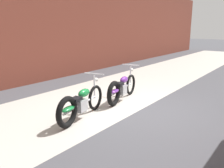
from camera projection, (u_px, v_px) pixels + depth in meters
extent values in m
plane|color=#47474C|center=(139.00, 111.00, 6.34)|extent=(80.00, 80.00, 0.00)
cube|color=#B2ADA3|center=(91.00, 99.00, 7.36)|extent=(36.00, 3.50, 0.01)
cube|color=brown|center=(22.00, 24.00, 8.84)|extent=(36.00, 0.50, 4.60)
torus|color=black|center=(95.00, 98.00, 6.37)|extent=(0.68, 0.22, 0.68)
torus|color=black|center=(67.00, 112.00, 5.22)|extent=(0.74, 0.28, 0.73)
cylinder|color=silver|center=(83.00, 103.00, 5.78)|extent=(1.22, 0.31, 0.06)
cube|color=#99999E|center=(81.00, 106.00, 5.72)|extent=(0.36, 0.28, 0.28)
ellipsoid|color=#197A38|center=(84.00, 93.00, 5.80)|extent=(0.47, 0.28, 0.20)
ellipsoid|color=#197A38|center=(68.00, 109.00, 5.24)|extent=(0.47, 0.27, 0.10)
cube|color=black|center=(76.00, 99.00, 5.49)|extent=(0.32, 0.25, 0.08)
cylinder|color=silver|center=(94.00, 87.00, 6.26)|extent=(0.05, 0.05, 0.62)
cylinder|color=silver|center=(94.00, 74.00, 6.17)|extent=(0.15, 0.57, 0.03)
sphere|color=white|center=(96.00, 80.00, 6.30)|extent=(0.11, 0.11, 0.11)
cylinder|color=silver|center=(70.00, 111.00, 5.59)|extent=(0.55, 0.17, 0.06)
torus|color=black|center=(131.00, 85.00, 7.81)|extent=(0.68, 0.21, 0.68)
torus|color=black|center=(114.00, 93.00, 6.67)|extent=(0.74, 0.27, 0.73)
cylinder|color=silver|center=(123.00, 88.00, 7.23)|extent=(1.22, 0.29, 0.06)
cube|color=#99999E|center=(122.00, 90.00, 7.17)|extent=(0.36, 0.28, 0.28)
ellipsoid|color=#6B2D93|center=(124.00, 80.00, 7.24)|extent=(0.47, 0.27, 0.20)
ellipsoid|color=#6B2D93|center=(115.00, 91.00, 6.70)|extent=(0.47, 0.26, 0.10)
cube|color=black|center=(119.00, 84.00, 6.94)|extent=(0.31, 0.25, 0.08)
cylinder|color=silver|center=(130.00, 76.00, 7.70)|extent=(0.05, 0.05, 0.62)
cylinder|color=silver|center=(131.00, 65.00, 7.61)|extent=(0.14, 0.58, 0.03)
sphere|color=white|center=(132.00, 70.00, 7.74)|extent=(0.11, 0.11, 0.11)
cylinder|color=silver|center=(114.00, 94.00, 7.04)|extent=(0.55, 0.16, 0.06)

